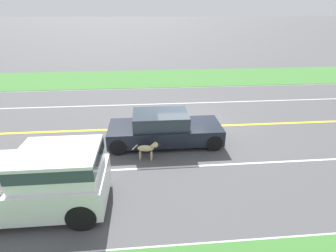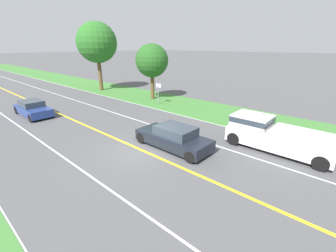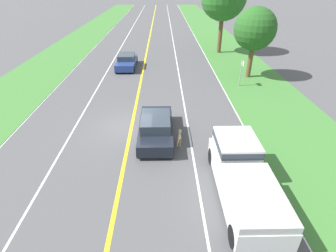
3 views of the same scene
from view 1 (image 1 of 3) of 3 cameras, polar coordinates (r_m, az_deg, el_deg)
ground_plane at (r=12.86m, az=3.54°, el=-0.21°), size 400.00×400.00×0.00m
centre_divider_line at (r=12.86m, az=3.54°, el=-0.20°), size 0.18×160.00×0.01m
lane_edge_line_right at (r=7.24m, az=12.31°, el=-23.63°), size 0.14×160.00×0.01m
lane_edge_line_left at (r=19.40m, az=0.53°, el=8.33°), size 0.14×160.00×0.01m
lane_dash_same_dir at (r=9.83m, az=6.52°, el=-8.61°), size 0.10×160.00×0.01m
lane_dash_oncoming at (r=16.09m, az=1.74°, el=4.93°), size 0.10×160.00×0.01m
grass_verge_left at (r=22.29m, az=-0.23°, el=10.46°), size 6.00×160.00×0.03m
ego_car at (r=11.08m, az=-0.90°, el=-0.65°), size 1.91×4.71×1.38m
dog at (r=9.98m, az=-4.39°, el=-4.86°), size 0.31×1.10×0.75m
pickup_truck at (r=8.56m, az=-31.03°, el=-10.35°), size 2.07×5.71×1.86m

